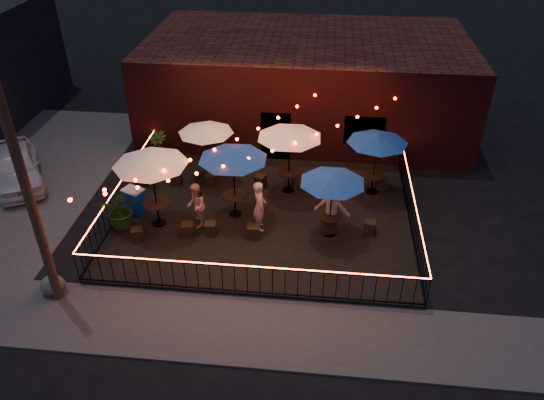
# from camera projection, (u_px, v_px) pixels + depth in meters

# --- Properties ---
(ground) EXTENTS (110.00, 110.00, 0.00)m
(ground) POSITION_uv_depth(u_px,v_px,m) (257.00, 254.00, 16.93)
(ground) COLOR black
(ground) RESTS_ON ground
(patio) EXTENTS (10.00, 8.00, 0.15)m
(patio) POSITION_uv_depth(u_px,v_px,m) (264.00, 216.00, 18.55)
(patio) COLOR black
(patio) RESTS_ON ground
(sidewalk) EXTENTS (18.00, 2.50, 0.05)m
(sidewalk) POSITION_uv_depth(u_px,v_px,m) (241.00, 329.00, 14.22)
(sidewalk) COLOR #3D3A38
(sidewalk) RESTS_ON ground
(brick_building) EXTENTS (14.00, 8.00, 4.00)m
(brick_building) POSITION_uv_depth(u_px,v_px,m) (306.00, 82.00, 24.03)
(brick_building) COLOR #380F10
(brick_building) RESTS_ON ground
(utility_pole) EXTENTS (0.26, 0.26, 8.00)m
(utility_pole) POSITION_uv_depth(u_px,v_px,m) (23.00, 179.00, 13.05)
(utility_pole) COLOR #3E2D19
(utility_pole) RESTS_ON ground
(fence_front) EXTENTS (10.00, 0.04, 1.04)m
(fence_front) POSITION_uv_depth(u_px,v_px,m) (247.00, 280.00, 14.91)
(fence_front) COLOR black
(fence_front) RESTS_ON patio
(fence_left) EXTENTS (0.04, 8.00, 1.04)m
(fence_left) POSITION_uv_depth(u_px,v_px,m) (123.00, 194.00, 18.67)
(fence_left) COLOR black
(fence_left) RESTS_ON patio
(fence_right) EXTENTS (0.04, 8.00, 1.04)m
(fence_right) POSITION_uv_depth(u_px,v_px,m) (412.00, 211.00, 17.79)
(fence_right) COLOR black
(fence_right) RESTS_ON patio
(festoon_lights) EXTENTS (10.02, 8.72, 1.32)m
(festoon_lights) POSITION_uv_depth(u_px,v_px,m) (231.00, 157.00, 17.04)
(festoon_lights) COLOR #FF0F00
(festoon_lights) RESTS_ON ground
(cafe_table_0) EXTENTS (3.05, 3.05, 2.69)m
(cafe_table_0) POSITION_uv_depth(u_px,v_px,m) (150.00, 160.00, 16.71)
(cafe_table_0) COLOR black
(cafe_table_0) RESTS_ON patio
(cafe_table_1) EXTENTS (2.19, 2.19, 2.28)m
(cafe_table_1) POSITION_uv_depth(u_px,v_px,m) (206.00, 129.00, 19.41)
(cafe_table_1) COLOR black
(cafe_table_1) RESTS_ON patio
(cafe_table_2) EXTENTS (3.06, 3.06, 2.56)m
(cafe_table_2) POSITION_uv_depth(u_px,v_px,m) (233.00, 155.00, 17.23)
(cafe_table_2) COLOR black
(cafe_table_2) RESTS_ON patio
(cafe_table_3) EXTENTS (3.08, 3.08, 2.57)m
(cafe_table_3) POSITION_uv_depth(u_px,v_px,m) (290.00, 133.00, 18.52)
(cafe_table_3) COLOR black
(cafe_table_3) RESTS_ON patio
(cafe_table_4) EXTENTS (2.73, 2.73, 2.32)m
(cafe_table_4) POSITION_uv_depth(u_px,v_px,m) (333.00, 179.00, 16.40)
(cafe_table_4) COLOR black
(cafe_table_4) RESTS_ON patio
(cafe_table_5) EXTENTS (2.30, 2.30, 2.40)m
(cafe_table_5) POSITION_uv_depth(u_px,v_px,m) (378.00, 139.00, 18.51)
(cafe_table_5) COLOR black
(cafe_table_5) RESTS_ON patio
(bistro_chair_0) EXTENTS (0.46, 0.46, 0.43)m
(bistro_chair_0) POSITION_uv_depth(u_px,v_px,m) (137.00, 234.00, 17.17)
(bistro_chair_0) COLOR black
(bistro_chair_0) RESTS_ON patio
(bistro_chair_1) EXTENTS (0.46, 0.46, 0.45)m
(bistro_chair_1) POSITION_uv_depth(u_px,v_px,m) (188.00, 229.00, 17.38)
(bistro_chair_1) COLOR black
(bistro_chair_1) RESTS_ON patio
(bistro_chair_2) EXTENTS (0.46, 0.46, 0.50)m
(bistro_chair_2) POSITION_uv_depth(u_px,v_px,m) (176.00, 178.00, 20.07)
(bistro_chair_2) COLOR black
(bistro_chair_2) RESTS_ON patio
(bistro_chair_3) EXTENTS (0.43, 0.43, 0.43)m
(bistro_chair_3) POSITION_uv_depth(u_px,v_px,m) (210.00, 179.00, 20.04)
(bistro_chair_3) COLOR black
(bistro_chair_3) RESTS_ON patio
(bistro_chair_4) EXTENTS (0.41, 0.41, 0.43)m
(bistro_chair_4) POSITION_uv_depth(u_px,v_px,m) (211.00, 228.00, 17.44)
(bistro_chair_4) COLOR black
(bistro_chair_4) RESTS_ON patio
(bistro_chair_5) EXTENTS (0.40, 0.40, 0.45)m
(bistro_chair_5) POSITION_uv_depth(u_px,v_px,m) (253.00, 232.00, 17.28)
(bistro_chair_5) COLOR black
(bistro_chair_5) RESTS_ON patio
(bistro_chair_6) EXTENTS (0.48, 0.48, 0.44)m
(bistro_chair_6) POSITION_uv_depth(u_px,v_px,m) (260.00, 181.00, 19.96)
(bistro_chair_6) COLOR black
(bistro_chair_6) RESTS_ON patio
(bistro_chair_7) EXTENTS (0.42, 0.42, 0.40)m
(bistro_chair_7) POSITION_uv_depth(u_px,v_px,m) (297.00, 184.00, 19.82)
(bistro_chair_7) COLOR black
(bistro_chair_7) RESTS_ON patio
(bistro_chair_8) EXTENTS (0.52, 0.52, 0.49)m
(bistro_chair_8) POSITION_uv_depth(u_px,v_px,m) (329.00, 226.00, 17.53)
(bistro_chair_8) COLOR black
(bistro_chair_8) RESTS_ON patio
(bistro_chair_9) EXTENTS (0.44, 0.44, 0.43)m
(bistro_chair_9) POSITION_uv_depth(u_px,v_px,m) (370.00, 227.00, 17.51)
(bistro_chair_9) COLOR black
(bistro_chair_9) RESTS_ON patio
(bistro_chair_10) EXTENTS (0.47, 0.47, 0.44)m
(bistro_chair_10) POSITION_uv_depth(u_px,v_px,m) (347.00, 185.00, 19.71)
(bistro_chair_10) COLOR black
(bistro_chair_10) RESTS_ON patio
(bistro_chair_11) EXTENTS (0.40, 0.40, 0.43)m
(bistro_chair_11) POSITION_uv_depth(u_px,v_px,m) (382.00, 184.00, 19.79)
(bistro_chair_11) COLOR black
(bistro_chair_11) RESTS_ON patio
(patron_a) EXTENTS (0.58, 0.74, 1.80)m
(patron_a) POSITION_uv_depth(u_px,v_px,m) (260.00, 206.00, 17.33)
(patron_a) COLOR tan
(patron_a) RESTS_ON patio
(patron_b) EXTENTS (0.77, 0.89, 1.59)m
(patron_b) POSITION_uv_depth(u_px,v_px,m) (196.00, 206.00, 17.54)
(patron_b) COLOR tan
(patron_b) RESTS_ON patio
(patron_c) EXTENTS (1.33, 0.96, 1.87)m
(patron_c) POSITION_uv_depth(u_px,v_px,m) (332.00, 206.00, 17.25)
(patron_c) COLOR tan
(patron_c) RESTS_ON patio
(potted_shrub_a) EXTENTS (1.30, 1.14, 1.39)m
(potted_shrub_a) POSITION_uv_depth(u_px,v_px,m) (122.00, 210.00, 17.51)
(potted_shrub_a) COLOR #1D3913
(potted_shrub_a) RESTS_ON patio
(potted_shrub_b) EXTENTS (0.92, 0.83, 1.40)m
(potted_shrub_b) POSITION_uv_depth(u_px,v_px,m) (147.00, 168.00, 19.83)
(potted_shrub_b) COLOR #18350E
(potted_shrub_b) RESTS_ON patio
(potted_shrub_c) EXTENTS (1.00, 1.00, 1.39)m
(potted_shrub_c) POSITION_uv_depth(u_px,v_px,m) (159.00, 149.00, 21.10)
(potted_shrub_c) COLOR #1C3F0E
(potted_shrub_c) RESTS_ON patio
(cooler) EXTENTS (0.83, 0.73, 0.92)m
(cooler) POSITION_uv_depth(u_px,v_px,m) (134.00, 200.00, 18.39)
(cooler) COLOR #0748C1
(cooler) RESTS_ON patio
(boulder) EXTENTS (0.86, 0.74, 0.64)m
(boulder) POSITION_uv_depth(u_px,v_px,m) (53.00, 285.00, 15.24)
(boulder) COLOR #484843
(boulder) RESTS_ON ground
(car_white) EXTENTS (3.59, 4.36, 1.40)m
(car_white) POSITION_uv_depth(u_px,v_px,m) (16.00, 166.00, 20.21)
(car_white) COLOR silver
(car_white) RESTS_ON ground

